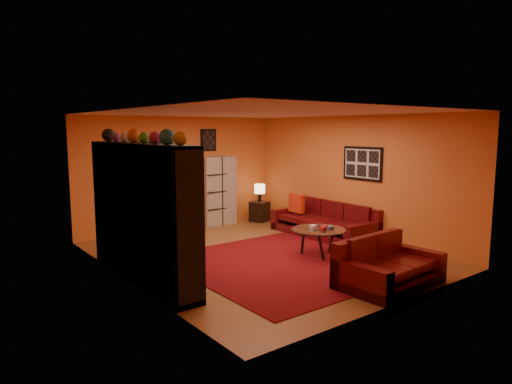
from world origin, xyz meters
TOP-DOWN VIEW (x-y plane):
  - floor at (0.00, 0.00)m, footprint 6.00×6.00m
  - ceiling at (0.00, 0.00)m, footprint 6.00×6.00m
  - wall_back at (0.00, 3.00)m, footprint 6.00×0.00m
  - wall_front at (0.00, -3.00)m, footprint 6.00×0.00m
  - wall_left at (-2.50, 0.00)m, footprint 0.00×6.00m
  - wall_right at (2.50, 0.00)m, footprint 0.00×6.00m
  - rug at (0.10, -0.70)m, footprint 3.60×3.60m
  - doorway at (-0.70, 2.96)m, footprint 0.95×0.10m
  - wall_art_right at (2.48, -0.30)m, footprint 0.03×1.00m
  - wall_art_back at (0.75, 2.98)m, footprint 0.42×0.03m
  - entertainment_unit at (-2.27, 0.00)m, footprint 0.45×3.00m
  - tv at (-2.23, 0.07)m, footprint 0.88×0.12m
  - sofa at (2.14, 0.37)m, footprint 1.05×2.46m
  - loveseat at (0.50, -2.41)m, footprint 1.64×1.04m
  - throw_pillow at (1.95, 1.13)m, footprint 0.12×0.42m
  - coffee_table at (0.81, -0.71)m, footprint 0.99×0.99m
  - storage_cabinet at (0.90, 2.80)m, footprint 0.85×0.43m
  - bowl_chair at (-1.49, 1.83)m, footprint 0.62×0.62m
  - side_table at (1.92, 2.47)m, footprint 0.51×0.51m
  - table_lamp at (1.92, 2.47)m, footprint 0.27×0.27m

SIDE VIEW (x-z plane):
  - floor at x=0.00m, z-range 0.00..0.00m
  - rug at x=0.10m, z-range 0.00..0.01m
  - side_table at x=1.92m, z-range 0.00..0.50m
  - bowl_chair at x=-1.49m, z-range 0.02..0.53m
  - sofa at x=2.14m, z-range -0.14..0.71m
  - loveseat at x=0.50m, z-range -0.14..0.71m
  - coffee_table at x=0.81m, z-range 0.21..0.70m
  - throw_pillow at x=1.95m, z-range 0.42..0.84m
  - table_lamp at x=1.92m, z-range 0.59..1.03m
  - storage_cabinet at x=0.90m, z-range 0.00..1.65m
  - tv at x=-2.23m, z-range 0.72..1.23m
  - doorway at x=-0.70m, z-range 0.00..2.04m
  - entertainment_unit at x=-2.27m, z-range 0.00..2.10m
  - wall_back at x=0.00m, z-range -1.70..4.30m
  - wall_front at x=0.00m, z-range -1.70..4.30m
  - wall_left at x=-2.50m, z-range -1.70..4.30m
  - wall_right at x=2.50m, z-range -1.70..4.30m
  - wall_art_right at x=2.48m, z-range 1.25..1.95m
  - wall_art_back at x=0.75m, z-range 1.79..2.31m
  - ceiling at x=0.00m, z-range 2.60..2.60m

